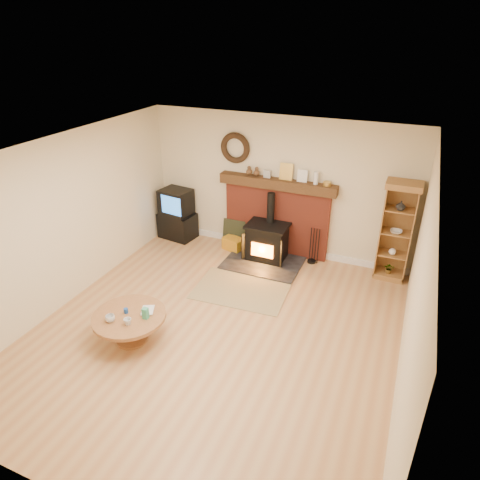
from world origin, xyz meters
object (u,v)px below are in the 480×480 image
at_px(wood_stove, 266,243).
at_px(coffee_table, 129,320).
at_px(tv_unit, 177,215).
at_px(curio_cabinet, 396,231).

height_order(wood_stove, coffee_table, wood_stove).
xyz_separation_m(wood_stove, tv_unit, (-2.02, 0.20, 0.15)).
bearing_deg(tv_unit, wood_stove, -5.56).
relative_size(wood_stove, curio_cabinet, 0.80).
bearing_deg(curio_cabinet, coffee_table, -134.62).
bearing_deg(coffee_table, wood_stove, 71.84).
distance_m(tv_unit, coffee_table, 3.29).
height_order(wood_stove, curio_cabinet, curio_cabinet).
distance_m(tv_unit, curio_cabinet, 4.23).
bearing_deg(wood_stove, curio_cabinet, 7.27).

